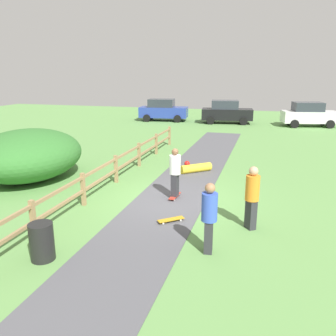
# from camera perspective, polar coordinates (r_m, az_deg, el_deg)

# --- Properties ---
(ground_plane) EXTENTS (60.00, 60.00, 0.00)m
(ground_plane) POSITION_cam_1_polar(r_m,az_deg,el_deg) (12.11, 0.45, -5.15)
(ground_plane) COLOR #60934C
(asphalt_path) EXTENTS (2.40, 28.00, 0.02)m
(asphalt_path) POSITION_cam_1_polar(r_m,az_deg,el_deg) (12.10, 0.45, -5.11)
(asphalt_path) COLOR #515156
(asphalt_path) RESTS_ON ground_plane
(wooden_fence) EXTENTS (0.12, 18.12, 1.10)m
(wooden_fence) POSITION_cam_1_polar(r_m,az_deg,el_deg) (12.81, -10.82, -1.13)
(wooden_fence) COLOR #997A51
(wooden_fence) RESTS_ON ground_plane
(bush_large) EXTENTS (4.02, 4.82, 2.02)m
(bush_large) POSITION_cam_1_polar(r_m,az_deg,el_deg) (15.25, -21.80, 2.02)
(bush_large) COLOR #33702D
(bush_large) RESTS_ON ground_plane
(trash_bin) EXTENTS (0.56, 0.56, 0.90)m
(trash_bin) POSITION_cam_1_polar(r_m,az_deg,el_deg) (8.80, -19.79, -11.18)
(trash_bin) COLOR black
(trash_bin) RESTS_ON ground_plane
(skater_riding) EXTENTS (0.41, 0.81, 1.75)m
(skater_riding) POSITION_cam_1_polar(r_m,az_deg,el_deg) (11.93, 1.14, -0.45)
(skater_riding) COLOR #B23326
(skater_riding) RESTS_ON asphalt_path
(skater_fallen) EXTENTS (1.33, 1.36, 0.36)m
(skater_fallen) POSITION_cam_1_polar(r_m,az_deg,el_deg) (15.36, 4.42, 0.06)
(skater_fallen) COLOR yellow
(skater_fallen) RESTS_ON asphalt_path
(skateboard_loose) EXTENTS (0.74, 0.67, 0.08)m
(skateboard_loose) POSITION_cam_1_polar(r_m,az_deg,el_deg) (10.34, 0.48, -8.35)
(skateboard_loose) COLOR #BF8C19
(skateboard_loose) RESTS_ON asphalt_path
(bystander_orange) EXTENTS (0.53, 0.53, 1.80)m
(bystander_orange) POSITION_cam_1_polar(r_m,az_deg,el_deg) (9.90, 13.48, -4.25)
(bystander_orange) COLOR #2D2D33
(bystander_orange) RESTS_ON ground_plane
(bystander_blue) EXTENTS (0.42, 0.42, 1.76)m
(bystander_blue) POSITION_cam_1_polar(r_m,az_deg,el_deg) (8.45, 6.71, -7.54)
(bystander_blue) COLOR #2D2D33
(bystander_blue) RESTS_ON ground_plane
(parked_car_white) EXTENTS (4.46, 2.65, 1.92)m
(parked_car_white) POSITION_cam_1_polar(r_m,az_deg,el_deg) (30.33, 21.91, 8.07)
(parked_car_white) COLOR silver
(parked_car_white) RESTS_ON ground_plane
(parked_car_blue) EXTENTS (4.37, 2.38, 1.92)m
(parked_car_blue) POSITION_cam_1_polar(r_m,az_deg,el_deg) (31.53, -0.80, 9.40)
(parked_car_blue) COLOR #283D99
(parked_car_blue) RESTS_ON ground_plane
(parked_car_black) EXTENTS (4.38, 2.41, 1.92)m
(parked_car_black) POSITION_cam_1_polar(r_m,az_deg,el_deg) (30.39, 9.48, 8.97)
(parked_car_black) COLOR black
(parked_car_black) RESTS_ON ground_plane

